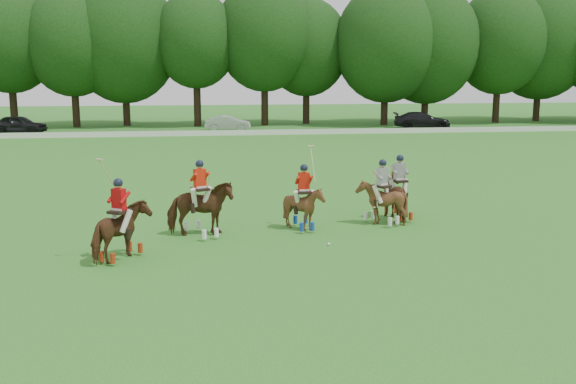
{
  "coord_description": "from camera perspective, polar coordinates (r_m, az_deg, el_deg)",
  "views": [
    {
      "loc": [
        -0.19,
        -15.86,
        5.18
      ],
      "look_at": [
        2.68,
        4.2,
        1.4
      ],
      "focal_mm": 40.0,
      "sensor_mm": 36.0,
      "label": 1
    }
  ],
  "objects": [
    {
      "name": "ground",
      "position": [
        16.69,
        -7.16,
        -7.6
      ],
      "size": [
        180.0,
        180.0,
        0.0
      ],
      "primitive_type": "plane",
      "color": "#24681D",
      "rests_on": "ground"
    },
    {
      "name": "tree_line",
      "position": [
        63.98,
        -7.93,
        13.2
      ],
      "size": [
        117.98,
        14.32,
        14.75
      ],
      "color": "black",
      "rests_on": "ground"
    },
    {
      "name": "boundary_rail",
      "position": [
        54.09,
        -7.94,
        5.2
      ],
      "size": [
        120.0,
        0.1,
        0.44
      ],
      "primitive_type": "cube",
      "color": "white",
      "rests_on": "ground"
    },
    {
      "name": "car_left",
      "position": [
        60.47,
        -22.79,
        5.58
      ],
      "size": [
        4.89,
        2.79,
        1.57
      ],
      "primitive_type": "imported",
      "rotation": [
        0.0,
        0.0,
        1.36
      ],
      "color": "black",
      "rests_on": "ground"
    },
    {
      "name": "car_mid",
      "position": [
        58.6,
        -5.36,
        6.11
      ],
      "size": [
        4.22,
        1.86,
        1.35
      ],
      "primitive_type": "imported",
      "rotation": [
        0.0,
        0.0,
        1.46
      ],
      "color": "#ADACB2",
      "rests_on": "ground"
    },
    {
      "name": "car_right",
      "position": [
        62.23,
        11.82,
        6.28
      ],
      "size": [
        5.61,
        3.15,
        1.53
      ],
      "primitive_type": "imported",
      "rotation": [
        0.0,
        0.0,
        1.37
      ],
      "color": "black",
      "rests_on": "ground"
    },
    {
      "name": "polo_red_a",
      "position": [
        18.51,
        -14.68,
        -3.36
      ],
      "size": [
        1.77,
        2.07,
        2.86
      ],
      "color": "#4A2813",
      "rests_on": "ground"
    },
    {
      "name": "polo_red_b",
      "position": [
        20.68,
        -7.77,
        -1.47
      ],
      "size": [
        2.24,
        2.12,
        2.46
      ],
      "color": "#4A2813",
      "rests_on": "ground"
    },
    {
      "name": "polo_red_c",
      "position": [
        21.38,
        1.41,
        -1.3
      ],
      "size": [
        1.25,
        1.39,
        2.75
      ],
      "color": "#4A2813",
      "rests_on": "ground"
    },
    {
      "name": "polo_stripe_a",
      "position": [
        23.23,
        9.83,
        -0.36
      ],
      "size": [
        1.23,
        2.02,
        2.32
      ],
      "color": "#4A2813",
      "rests_on": "ground"
    },
    {
      "name": "polo_stripe_b",
      "position": [
        22.34,
        8.32,
        -0.83
      ],
      "size": [
        1.8,
        1.86,
        2.27
      ],
      "color": "#4A2813",
      "rests_on": "ground"
    },
    {
      "name": "polo_ball",
      "position": [
        19.59,
        3.65,
        -4.65
      ],
      "size": [
        0.09,
        0.09,
        0.09
      ],
      "primitive_type": "sphere",
      "color": "white",
      "rests_on": "ground"
    }
  ]
}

